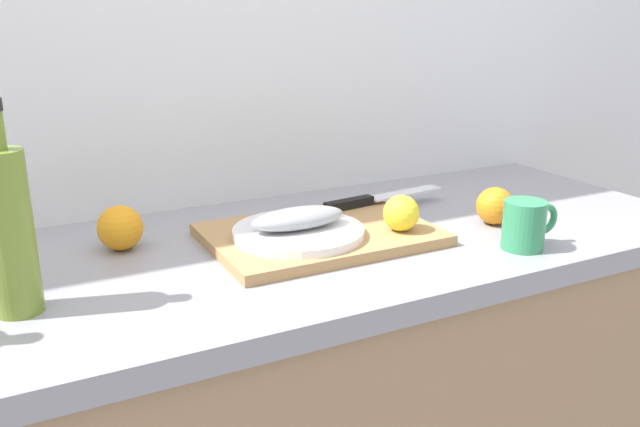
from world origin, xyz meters
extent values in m
cube|color=white|center=(0.00, 0.33, 1.25)|extent=(3.20, 0.05, 2.50)
cube|color=gray|center=(0.00, 0.00, 0.88)|extent=(2.00, 0.60, 0.04)
cube|color=tan|center=(0.24, -0.01, 0.91)|extent=(0.40, 0.28, 0.02)
cylinder|color=white|center=(0.19, -0.02, 0.93)|extent=(0.23, 0.23, 0.01)
ellipsoid|color=gray|center=(0.19, -0.02, 0.95)|extent=(0.17, 0.07, 0.04)
cube|color=silver|center=(0.50, 0.10, 0.93)|extent=(0.18, 0.05, 0.00)
cube|color=black|center=(0.36, 0.08, 0.93)|extent=(0.11, 0.03, 0.02)
sphere|color=yellow|center=(0.37, -0.08, 0.95)|extent=(0.07, 0.07, 0.07)
cylinder|color=olive|center=(-0.26, -0.08, 1.01)|extent=(0.06, 0.06, 0.23)
cylinder|color=#338C59|center=(0.54, -0.21, 0.94)|extent=(0.07, 0.07, 0.09)
torus|color=#338C59|center=(0.58, -0.21, 0.95)|extent=(0.06, 0.01, 0.06)
sphere|color=orange|center=(0.59, -0.08, 0.94)|extent=(0.07, 0.07, 0.07)
sphere|color=orange|center=(-0.09, 0.11, 0.94)|extent=(0.08, 0.08, 0.08)
camera|label=1|loc=(-0.27, -1.00, 1.30)|focal=36.73mm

